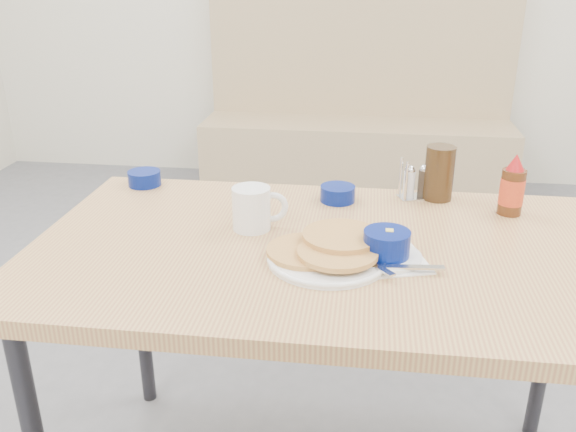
# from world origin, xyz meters

# --- Properties ---
(booth_bench) EXTENTS (1.90, 0.56, 1.22)m
(booth_bench) POSITION_xyz_m (0.00, 2.78, 0.35)
(booth_bench) COLOR tan
(booth_bench) RESTS_ON ground
(dining_table) EXTENTS (1.40, 0.80, 0.76)m
(dining_table) POSITION_xyz_m (0.00, 0.25, 0.70)
(dining_table) COLOR tan
(dining_table) RESTS_ON ground
(pancake_plate) EXTENTS (0.28, 0.27, 0.05)m
(pancake_plate) POSITION_xyz_m (-0.01, 0.18, 0.78)
(pancake_plate) COLOR white
(pancake_plate) RESTS_ON dining_table
(coffee_mug) EXTENTS (0.14, 0.09, 0.11)m
(coffee_mug) POSITION_xyz_m (-0.20, 0.32, 0.81)
(coffee_mug) COLOR white
(coffee_mug) RESTS_ON dining_table
(grits_setting) EXTENTS (0.23, 0.21, 0.07)m
(grits_setting) POSITION_xyz_m (0.12, 0.19, 0.79)
(grits_setting) COLOR white
(grits_setting) RESTS_ON dining_table
(creamer_bowl) EXTENTS (0.09, 0.09, 0.04)m
(creamer_bowl) POSITION_xyz_m (-0.57, 0.59, 0.78)
(creamer_bowl) COLOR navy
(creamer_bowl) RESTS_ON dining_table
(butter_bowl) EXTENTS (0.09, 0.09, 0.04)m
(butter_bowl) POSITION_xyz_m (-0.01, 0.54, 0.78)
(butter_bowl) COLOR navy
(butter_bowl) RESTS_ON dining_table
(amber_tumbler) EXTENTS (0.09, 0.09, 0.15)m
(amber_tumbler) POSITION_xyz_m (0.26, 0.59, 0.83)
(amber_tumbler) COLOR #322110
(amber_tumbler) RESTS_ON dining_table
(condiment_caddy) EXTENTS (0.11, 0.08, 0.11)m
(condiment_caddy) POSITION_xyz_m (0.21, 0.59, 0.80)
(condiment_caddy) COLOR silver
(condiment_caddy) RESTS_ON dining_table
(syrup_bottle) EXTENTS (0.06, 0.06, 0.16)m
(syrup_bottle) POSITION_xyz_m (0.44, 0.50, 0.83)
(syrup_bottle) COLOR #47230F
(syrup_bottle) RESTS_ON dining_table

